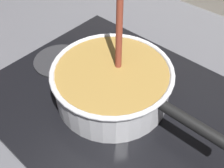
# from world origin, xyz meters

# --- Properties ---
(ground) EXTENTS (2.40, 1.60, 0.04)m
(ground) POSITION_xyz_m (0.00, 0.00, -0.02)
(ground) COLOR #4C4C51
(hob_plate) EXTENTS (0.56, 0.48, 0.01)m
(hob_plate) POSITION_xyz_m (0.10, 0.24, 0.01)
(hob_plate) COLOR black
(hob_plate) RESTS_ON ground
(burner_ring) EXTENTS (0.17, 0.17, 0.01)m
(burner_ring) POSITION_xyz_m (0.10, 0.24, 0.02)
(burner_ring) COLOR #592D0C
(burner_ring) RESTS_ON hob_plate
(spare_burner) EXTENTS (0.14, 0.14, 0.01)m
(spare_burner) POSITION_xyz_m (-0.09, 0.24, 0.01)
(spare_burner) COLOR #262628
(spare_burner) RESTS_ON hob_plate
(cooking_pan) EXTENTS (0.41, 0.27, 0.29)m
(cooking_pan) POSITION_xyz_m (0.10, 0.24, 0.06)
(cooking_pan) COLOR silver
(cooking_pan) RESTS_ON hob_plate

